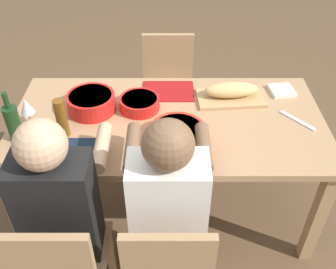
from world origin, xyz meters
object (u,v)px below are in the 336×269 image
serving_bowl_salad (178,134)px  diner_near_center (168,204)px  beer_bottle (62,118)px  chair_near_center (168,267)px  chair_near_left (61,267)px  chair_far_center (168,85)px  bread_loaf (231,90)px  diner_near_left (61,205)px  dining_table (168,131)px  cutting_board (230,98)px  napkin_stack (282,91)px  wine_bottle (13,122)px  serving_bowl_pasta (91,102)px  wine_glass (27,107)px  serving_bowl_greens (139,103)px

serving_bowl_salad → diner_near_center: bearing=-97.4°
diner_near_center → beer_bottle: (-0.55, 0.45, 0.15)m
chair_near_center → chair_near_left: bearing=180.0°
chair_far_center → bread_loaf: same height
chair_near_left → beer_bottle: 0.73m
diner_near_left → diner_near_center: 0.49m
chair_near_center → diner_near_center: 0.28m
dining_table → chair_near_left: (-0.49, -0.77, -0.17)m
chair_near_left → diner_near_left: bearing=90.0°
cutting_board → napkin_stack: size_ratio=2.86×
bread_loaf → wine_bottle: bearing=-162.4°
serving_bowl_pasta → cutting_board: bearing=7.9°
diner_near_left → beer_bottle: 0.48m
cutting_board → napkin_stack: napkin_stack is taller
chair_far_center → wine_glass: 1.17m
cutting_board → beer_bottle: beer_bottle is taller
diner_near_center → wine_bottle: size_ratio=4.14×
serving_bowl_pasta → beer_bottle: size_ratio=1.25×
diner_near_center → chair_far_center: 1.37m
cutting_board → wine_glass: size_ratio=2.41×
dining_table → chair_far_center: bearing=90.0°
chair_far_center → cutting_board: size_ratio=2.12×
dining_table → cutting_board: 0.44m
chair_far_center → serving_bowl_salad: 1.01m
chair_near_left → chair_far_center: bearing=72.4°
cutting_board → wine_glass: bearing=-167.7°
serving_bowl_greens → cutting_board: bearing=10.1°
serving_bowl_greens → bread_loaf: bread_loaf is taller
chair_near_left → bread_loaf: size_ratio=2.66×
diner_near_left → serving_bowl_greens: diner_near_left is taller
chair_near_center → chair_far_center: same height
chair_near_left → chair_near_center: bearing=0.0°
chair_near_left → bread_loaf: (0.86, 0.97, 0.32)m
chair_near_left → chair_near_center: (0.49, 0.00, 0.00)m
wine_glass → serving_bowl_greens: bearing=14.3°
dining_table → napkin_stack: bearing=21.5°
chair_near_left → diner_near_center: 0.56m
serving_bowl_greens → serving_bowl_pasta: 0.28m
bread_loaf → cutting_board: bearing=0.0°
diner_near_center → dining_table: bearing=90.0°
chair_near_center → serving_bowl_salad: size_ratio=2.88×
serving_bowl_pasta → wine_bottle: bearing=-143.9°
chair_far_center → beer_bottle: bearing=-121.6°
serving_bowl_pasta → wine_bottle: wine_bottle is taller
dining_table → bread_loaf: 0.45m
diner_near_center → napkin_stack: size_ratio=8.57×
dining_table → napkin_stack: napkin_stack is taller
chair_near_left → napkin_stack: size_ratio=6.07×
serving_bowl_salad → cutting_board: bearing=50.5°
bread_loaf → beer_bottle: 0.99m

